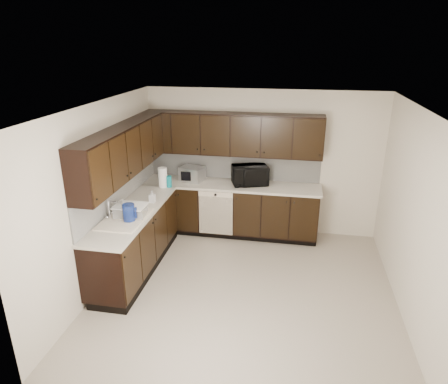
% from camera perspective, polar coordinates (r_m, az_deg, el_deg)
% --- Properties ---
extents(floor, '(4.00, 4.00, 0.00)m').
position_cam_1_polar(floor, '(5.68, 3.06, -13.86)').
color(floor, '#AA9E8C').
rests_on(floor, ground).
extents(ceiling, '(4.00, 4.00, 0.00)m').
position_cam_1_polar(ceiling, '(4.73, 3.65, 11.89)').
color(ceiling, white).
rests_on(ceiling, wall_back).
extents(wall_back, '(4.00, 0.02, 2.50)m').
position_cam_1_polar(wall_back, '(6.95, 5.44, 4.18)').
color(wall_back, beige).
rests_on(wall_back, floor).
extents(wall_left, '(0.02, 4.00, 2.50)m').
position_cam_1_polar(wall_left, '(5.66, -17.19, -0.65)').
color(wall_left, beige).
rests_on(wall_left, floor).
extents(wall_right, '(0.02, 4.00, 2.50)m').
position_cam_1_polar(wall_right, '(5.25, 25.57, -3.52)').
color(wall_right, beige).
rests_on(wall_right, floor).
extents(wall_front, '(4.00, 0.02, 2.50)m').
position_cam_1_polar(wall_front, '(3.35, -1.20, -15.46)').
color(wall_front, beige).
rests_on(wall_front, floor).
extents(lower_cabinets, '(3.00, 2.80, 0.90)m').
position_cam_1_polar(lower_cabinets, '(6.59, -4.31, -4.54)').
color(lower_cabinets, black).
rests_on(lower_cabinets, floor).
extents(countertop, '(3.03, 2.83, 0.04)m').
position_cam_1_polar(countertop, '(6.39, -4.46, -0.44)').
color(countertop, beige).
rests_on(countertop, lower_cabinets).
extents(backsplash, '(3.00, 2.80, 0.48)m').
position_cam_1_polar(backsplash, '(6.55, -5.83, 2.46)').
color(backsplash, '#BBBBB6').
rests_on(backsplash, countertop).
extents(upper_cabinets, '(3.00, 2.80, 0.70)m').
position_cam_1_polar(upper_cabinets, '(6.25, -5.30, 7.21)').
color(upper_cabinets, black).
rests_on(upper_cabinets, wall_back).
extents(dishwasher, '(0.58, 0.04, 0.78)m').
position_cam_1_polar(dishwasher, '(6.74, -1.18, -2.66)').
color(dishwasher, beige).
rests_on(dishwasher, lower_cabinets).
extents(sink, '(0.54, 0.82, 0.42)m').
position_cam_1_polar(sink, '(5.65, -13.97, -4.41)').
color(sink, beige).
rests_on(sink, countertop).
extents(microwave, '(0.68, 0.56, 0.32)m').
position_cam_1_polar(microwave, '(6.76, 3.69, 2.42)').
color(microwave, black).
rests_on(microwave, countertop).
extents(soap_bottle_a, '(0.09, 0.09, 0.19)m').
position_cam_1_polar(soap_bottle_a, '(6.10, -10.22, -0.64)').
color(soap_bottle_a, gray).
rests_on(soap_bottle_a, countertop).
extents(soap_bottle_b, '(0.10, 0.10, 0.22)m').
position_cam_1_polar(soap_bottle_b, '(5.78, -14.17, -2.03)').
color(soap_bottle_b, gray).
rests_on(soap_bottle_b, countertop).
extents(toaster_oven, '(0.46, 0.39, 0.25)m').
position_cam_1_polar(toaster_oven, '(6.96, -4.58, 2.61)').
color(toaster_oven, silver).
rests_on(toaster_oven, countertop).
extents(storage_bin, '(0.45, 0.35, 0.16)m').
position_cam_1_polar(storage_bin, '(5.68, -13.20, -2.65)').
color(storage_bin, white).
rests_on(storage_bin, countertop).
extents(blue_pitcher, '(0.18, 0.18, 0.25)m').
position_cam_1_polar(blue_pitcher, '(5.51, -13.45, -2.95)').
color(blue_pitcher, navy).
rests_on(blue_pitcher, countertop).
extents(teal_tumbler, '(0.10, 0.10, 0.19)m').
position_cam_1_polar(teal_tumbler, '(6.70, -7.87, 1.49)').
color(teal_tumbler, '#0C7F8A').
rests_on(teal_tumbler, countertop).
extents(paper_towel_roll, '(0.16, 0.16, 0.33)m').
position_cam_1_polar(paper_towel_roll, '(6.71, -8.75, 2.09)').
color(paper_towel_roll, white).
rests_on(paper_towel_roll, countertop).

